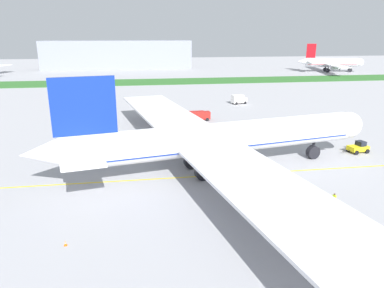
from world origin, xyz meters
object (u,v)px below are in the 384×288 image
(airliner_foreground, at_px, (214,139))
(ground_crew_wingwalker_port, at_px, (334,198))
(service_truck_fuel_bowser, at_px, (199,115))
(pushback_tug, at_px, (358,147))
(parked_airliner_far_right, at_px, (331,63))
(traffic_cone_near_nose, at_px, (65,243))
(service_truck_catering_van, at_px, (239,99))
(service_truck_baggage_loader, at_px, (162,114))

(airliner_foreground, height_order, ground_crew_wingwalker_port, airliner_foreground)
(airliner_foreground, height_order, service_truck_fuel_bowser, airliner_foreground)
(pushback_tug, bearing_deg, parked_airliner_far_right, 63.11)
(service_truck_fuel_bowser, bearing_deg, traffic_cone_near_nose, -113.54)
(service_truck_fuel_bowser, height_order, service_truck_catering_van, service_truck_catering_van)
(service_truck_fuel_bowser, relative_size, service_truck_catering_van, 1.14)
(service_truck_fuel_bowser, distance_m, service_truck_catering_van, 27.72)
(parked_airliner_far_right, bearing_deg, airliner_foreground, -124.58)
(traffic_cone_near_nose, distance_m, service_truck_baggage_loader, 61.98)
(service_truck_baggage_loader, bearing_deg, service_truck_fuel_bowser, -16.77)
(traffic_cone_near_nose, bearing_deg, pushback_tug, 26.29)
(ground_crew_wingwalker_port, xyz_separation_m, service_truck_baggage_loader, (-19.37, 55.28, 0.54))
(service_truck_baggage_loader, bearing_deg, pushback_tug, -43.77)
(ground_crew_wingwalker_port, bearing_deg, traffic_cone_near_nose, -172.20)
(traffic_cone_near_nose, xyz_separation_m, service_truck_baggage_loader, (15.34, 60.04, 1.31))
(service_truck_catering_van, height_order, parked_airliner_far_right, parked_airliner_far_right)
(pushback_tug, height_order, parked_airliner_far_right, parked_airliner_far_right)
(traffic_cone_near_nose, height_order, service_truck_fuel_bowser, service_truck_fuel_bowser)
(ground_crew_wingwalker_port, bearing_deg, service_truck_fuel_bowser, 100.60)
(airliner_foreground, bearing_deg, ground_crew_wingwalker_port, -47.10)
(pushback_tug, bearing_deg, service_truck_fuel_bowser, 129.94)
(ground_crew_wingwalker_port, relative_size, service_truck_catering_van, 0.32)
(service_truck_baggage_loader, bearing_deg, traffic_cone_near_nose, -104.33)
(traffic_cone_near_nose, height_order, service_truck_baggage_loader, service_truck_baggage_loader)
(airliner_foreground, distance_m, traffic_cone_near_nose, 29.18)
(airliner_foreground, xyz_separation_m, parked_airliner_far_right, (104.19, 151.17, -0.11))
(service_truck_baggage_loader, xyz_separation_m, service_truck_fuel_bowser, (9.56, -2.88, -0.15))
(pushback_tug, bearing_deg, airliner_foreground, -169.09)
(airliner_foreground, relative_size, parked_airliner_far_right, 1.63)
(ground_crew_wingwalker_port, bearing_deg, airliner_foreground, 132.90)
(parked_airliner_far_right, bearing_deg, service_truck_catering_van, -132.12)
(service_truck_baggage_loader, distance_m, service_truck_fuel_bowser, 9.99)
(ground_crew_wingwalker_port, distance_m, service_truck_fuel_bowser, 53.31)
(airliner_foreground, distance_m, ground_crew_wingwalker_port, 20.72)
(ground_crew_wingwalker_port, relative_size, service_truck_fuel_bowser, 0.28)
(airliner_foreground, xyz_separation_m, ground_crew_wingwalker_port, (13.74, -14.79, -4.68))
(service_truck_baggage_loader, height_order, service_truck_fuel_bowser, service_truck_baggage_loader)
(airliner_foreground, relative_size, traffic_cone_near_nose, 166.92)
(airliner_foreground, bearing_deg, service_truck_baggage_loader, 97.92)
(pushback_tug, relative_size, ground_crew_wingwalker_port, 3.33)
(pushback_tug, bearing_deg, service_truck_baggage_loader, 136.23)
(airliner_foreground, relative_size, pushback_tug, 16.89)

